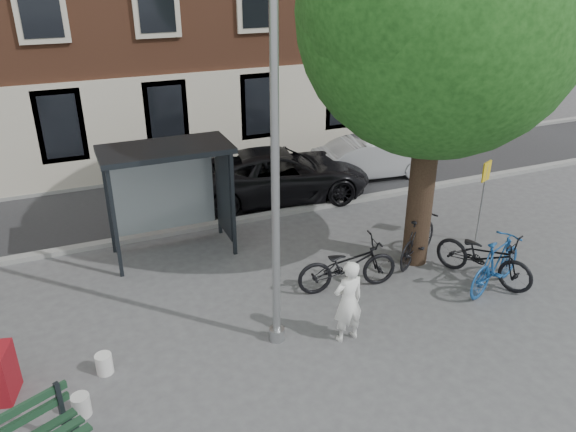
% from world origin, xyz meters
% --- Properties ---
extents(ground, '(90.00, 90.00, 0.00)m').
position_xyz_m(ground, '(0.00, 0.00, 0.00)').
color(ground, '#4C4C4F').
rests_on(ground, ground).
extents(road, '(40.00, 4.00, 0.01)m').
position_xyz_m(road, '(0.00, 7.00, 0.01)').
color(road, '#28282B').
rests_on(road, ground).
extents(curb_near, '(40.00, 0.25, 0.12)m').
position_xyz_m(curb_near, '(0.00, 5.00, 0.06)').
color(curb_near, gray).
rests_on(curb_near, ground).
extents(curb_far, '(40.00, 0.25, 0.12)m').
position_xyz_m(curb_far, '(0.00, 9.00, 0.06)').
color(curb_far, gray).
rests_on(curb_far, ground).
extents(lamppost, '(0.28, 0.35, 6.11)m').
position_xyz_m(lamppost, '(0.00, 0.00, 2.78)').
color(lamppost, '#9EA0A3').
rests_on(lamppost, ground).
extents(tree_right, '(5.76, 5.60, 8.20)m').
position_xyz_m(tree_right, '(4.01, 1.38, 5.62)').
color(tree_right, black).
rests_on(tree_right, ground).
extents(bus_shelter, '(2.85, 1.45, 2.62)m').
position_xyz_m(bus_shelter, '(-0.61, 4.11, 1.92)').
color(bus_shelter, '#1E2328').
rests_on(bus_shelter, ground).
extents(painter, '(0.61, 0.42, 1.61)m').
position_xyz_m(painter, '(1.18, -0.47, 0.81)').
color(painter, white).
rests_on(painter, ground).
extents(bike_a, '(2.23, 1.01, 1.13)m').
position_xyz_m(bike_a, '(2.00, 1.05, 0.56)').
color(bike_a, black).
rests_on(bike_a, ground).
extents(bike_b, '(2.03, 1.22, 1.18)m').
position_xyz_m(bike_b, '(4.85, -0.14, 0.59)').
color(bike_b, '#194A8B').
rests_on(bike_b, ground).
extents(bike_c, '(1.59, 2.28, 1.14)m').
position_xyz_m(bike_c, '(4.85, 0.24, 0.57)').
color(bike_c, black).
rests_on(bike_c, ground).
extents(bike_d, '(1.86, 1.46, 1.13)m').
position_xyz_m(bike_d, '(4.06, 1.50, 0.56)').
color(bike_d, black).
rests_on(bike_d, ground).
extents(car_dark, '(5.39, 3.02, 1.42)m').
position_xyz_m(car_dark, '(2.58, 6.16, 0.71)').
color(car_dark, black).
rests_on(car_dark, ground).
extents(car_silver, '(3.91, 1.68, 1.25)m').
position_xyz_m(car_silver, '(5.91, 6.57, 0.63)').
color(car_silver, '#B5B7BD').
rests_on(car_silver, ground).
extents(bucket_a, '(0.31, 0.31, 0.36)m').
position_xyz_m(bucket_a, '(-3.43, -0.56, 0.18)').
color(bucket_a, silver).
rests_on(bucket_a, ground).
extents(bucket_c, '(0.30, 0.30, 0.36)m').
position_xyz_m(bucket_c, '(-3.00, 0.29, 0.18)').
color(bucket_c, white).
rests_on(bucket_c, ground).
extents(notice_sign, '(0.34, 0.17, 2.08)m').
position_xyz_m(notice_sign, '(5.92, 1.68, 1.54)').
color(notice_sign, '#9EA0A3').
rests_on(notice_sign, ground).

